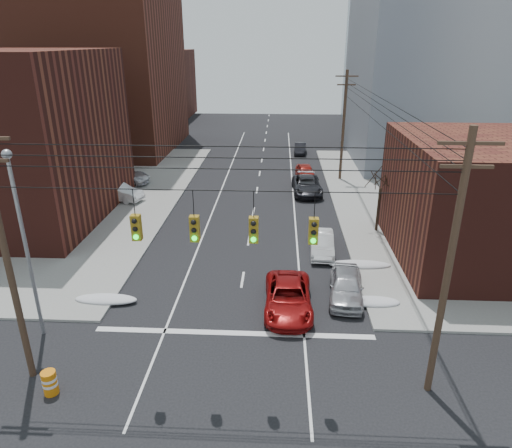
# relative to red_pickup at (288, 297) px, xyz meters

# --- Properties ---
(ground) EXTENTS (160.00, 160.00, 0.00)m
(ground) POSITION_rel_red_pickup_xyz_m (-2.72, -8.81, -0.75)
(ground) COLOR black
(ground) RESTS_ON ground
(building_brick_tall) EXTENTS (24.00, 20.00, 30.00)m
(building_brick_tall) POSITION_rel_red_pickup_xyz_m (-26.72, 39.19, 14.25)
(building_brick_tall) COLOR brown
(building_brick_tall) RESTS_ON ground
(building_brick_far) EXTENTS (22.00, 18.00, 12.00)m
(building_brick_far) POSITION_rel_red_pickup_xyz_m (-28.72, 65.19, 5.25)
(building_brick_far) COLOR #491C16
(building_brick_far) RESTS_ON ground
(building_office) EXTENTS (22.00, 20.00, 25.00)m
(building_office) POSITION_rel_red_pickup_xyz_m (19.28, 35.19, 11.75)
(building_office) COLOR gray
(building_office) RESTS_ON ground
(building_glass) EXTENTS (20.00, 18.00, 22.00)m
(building_glass) POSITION_rel_red_pickup_xyz_m (21.28, 61.19, 10.25)
(building_glass) COLOR gray
(building_glass) RESTS_ON ground
(utility_pole_left) EXTENTS (2.20, 0.28, 11.00)m
(utility_pole_left) POSITION_rel_red_pickup_xyz_m (-11.22, -5.81, 5.03)
(utility_pole_left) COLOR #473323
(utility_pole_left) RESTS_ON ground
(utility_pole_right) EXTENTS (2.20, 0.28, 11.00)m
(utility_pole_right) POSITION_rel_red_pickup_xyz_m (5.78, -5.81, 5.03)
(utility_pole_right) COLOR #473323
(utility_pole_right) RESTS_ON ground
(utility_pole_far) EXTENTS (2.20, 0.28, 11.00)m
(utility_pole_far) POSITION_rel_red_pickup_xyz_m (5.78, 25.19, 5.03)
(utility_pole_far) COLOR #473323
(utility_pole_far) RESTS_ON ground
(traffic_signals) EXTENTS (17.00, 0.42, 2.02)m
(traffic_signals) POSITION_rel_red_pickup_xyz_m (-2.63, -5.84, 6.41)
(traffic_signals) COLOR black
(traffic_signals) RESTS_ON ground
(street_light) EXTENTS (0.44, 0.44, 9.32)m
(street_light) POSITION_rel_red_pickup_xyz_m (-12.22, -2.81, 4.79)
(street_light) COLOR gray
(street_light) RESTS_ON ground
(bare_tree) EXTENTS (2.09, 2.20, 4.93)m
(bare_tree) POSITION_rel_red_pickup_xyz_m (6.86, 11.19, 1.57)
(bare_tree) COLOR black
(bare_tree) RESTS_ON ground
(snow_nw) EXTENTS (3.50, 1.08, 0.42)m
(snow_nw) POSITION_rel_red_pickup_xyz_m (-10.12, 0.19, -0.54)
(snow_nw) COLOR silver
(snow_nw) RESTS_ON ground
(snow_ne) EXTENTS (3.00, 1.08, 0.42)m
(snow_ne) POSITION_rel_red_pickup_xyz_m (4.68, 0.69, -0.54)
(snow_ne) COLOR silver
(snow_ne) RESTS_ON ground
(snow_east_far) EXTENTS (4.00, 1.08, 0.42)m
(snow_east_far) POSITION_rel_red_pickup_xyz_m (4.68, 5.19, -0.54)
(snow_east_far) COLOR silver
(snow_east_far) RESTS_ON ground
(red_pickup) EXTENTS (2.52, 5.43, 1.51)m
(red_pickup) POSITION_rel_red_pickup_xyz_m (0.00, 0.00, 0.00)
(red_pickup) COLOR maroon
(red_pickup) RESTS_ON ground
(parked_car_a) EXTENTS (2.39, 4.80, 1.57)m
(parked_car_a) POSITION_rel_red_pickup_xyz_m (3.28, 1.37, 0.03)
(parked_car_a) COLOR #ACABB0
(parked_car_a) RESTS_ON ground
(parked_car_b) EXTENTS (1.67, 4.39, 1.43)m
(parked_car_b) POSITION_rel_red_pickup_xyz_m (2.40, 7.25, -0.04)
(parked_car_b) COLOR silver
(parked_car_b) RESTS_ON ground
(parked_car_c) EXTENTS (2.84, 5.78, 1.58)m
(parked_car_c) POSITION_rel_red_pickup_xyz_m (2.08, 20.42, 0.04)
(parked_car_c) COLOR black
(parked_car_c) RESTS_ON ground
(parked_car_d) EXTENTS (2.13, 5.04, 1.45)m
(parked_car_d) POSITION_rel_red_pickup_xyz_m (2.08, 20.91, -0.03)
(parked_car_d) COLOR silver
(parked_car_d) RESTS_ON ground
(parked_car_e) EXTENTS (2.23, 4.59, 1.51)m
(parked_car_e) POSITION_rel_red_pickup_xyz_m (2.17, 25.32, 0.00)
(parked_car_e) COLOR maroon
(parked_car_e) RESTS_ON ground
(parked_car_f) EXTENTS (1.67, 4.18, 1.35)m
(parked_car_f) POSITION_rel_red_pickup_xyz_m (2.08, 37.02, -0.08)
(parked_car_f) COLOR black
(parked_car_f) RESTS_ON ground
(lot_car_a) EXTENTS (4.99, 2.90, 1.56)m
(lot_car_a) POSITION_rel_red_pickup_xyz_m (-15.11, 17.11, 0.18)
(lot_car_a) COLOR silver
(lot_car_a) RESTS_ON sidewalk_nw
(lot_car_b) EXTENTS (5.74, 2.75, 1.58)m
(lot_car_b) POSITION_rel_red_pickup_xyz_m (-16.42, 22.03, 0.19)
(lot_car_b) COLOR silver
(lot_car_b) RESTS_ON sidewalk_nw
(lot_car_c) EXTENTS (5.24, 2.33, 1.49)m
(lot_car_c) POSITION_rel_red_pickup_xyz_m (-22.26, 15.40, 0.14)
(lot_car_c) COLOR black
(lot_car_c) RESTS_ON sidewalk_nw
(lot_car_d) EXTENTS (4.58, 2.98, 1.45)m
(lot_car_d) POSITION_rel_red_pickup_xyz_m (-19.67, 16.33, 0.12)
(lot_car_d) COLOR #B2B3B7
(lot_car_d) RESTS_ON sidewalk_nw
(construction_barrel) EXTENTS (0.70, 0.70, 1.07)m
(construction_barrel) POSITION_rel_red_pickup_xyz_m (-9.88, -6.86, -0.20)
(construction_barrel) COLOR orange
(construction_barrel) RESTS_ON ground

